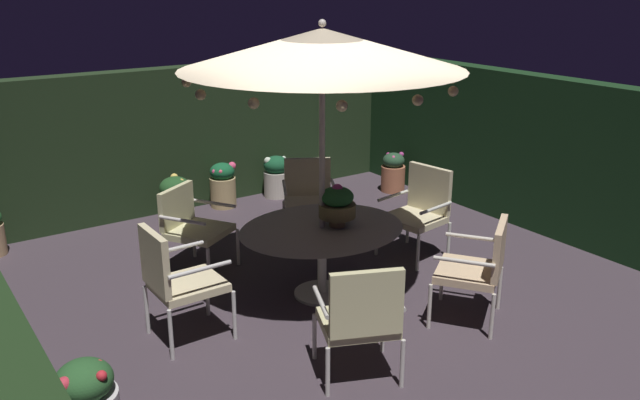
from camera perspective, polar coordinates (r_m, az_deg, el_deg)
ground_plane at (r=6.79m, az=0.31°, el=-8.08°), size 6.86×7.00×0.02m
hedge_backdrop_rear at (r=9.26m, az=-11.63°, el=5.21°), size 6.86×0.30×1.91m
hedge_backdrop_right at (r=8.63m, az=18.56°, el=3.66°), size 0.30×7.00×1.91m
patio_dining_table at (r=6.52m, az=0.16°, el=-3.24°), size 1.67×1.41×0.73m
patio_umbrella at (r=6.09m, az=0.17°, el=12.73°), size 2.59×2.59×2.67m
centerpiece_planter at (r=6.43m, az=1.48°, el=-0.32°), size 0.36×0.36×0.43m
patio_chair_north at (r=7.96m, az=-0.97°, el=0.47°), size 0.81×0.81×0.96m
patio_chair_northeast at (r=7.24m, az=-10.91°, el=-1.93°), size 0.84×0.83×0.92m
patio_chair_east at (r=5.85m, az=-12.22°, el=-6.42°), size 0.63×0.58×1.05m
patio_chair_southeast at (r=5.20m, az=3.52°, el=-9.83°), size 0.78×0.76×1.00m
patio_chair_south at (r=6.23m, az=13.44°, el=-5.32°), size 0.84×0.83×0.97m
patio_chair_southwest at (r=7.60m, az=8.54°, el=-0.58°), size 0.67×0.71×1.01m
potted_plant_right_far at (r=9.91m, az=6.26°, el=2.36°), size 0.35×0.35×0.58m
potted_plant_back_left at (r=8.74m, az=-12.19°, el=-0.01°), size 0.43×0.43×0.63m
potted_plant_left_near at (r=9.62m, az=-3.74°, el=2.07°), size 0.37×0.37×0.60m
potted_plant_front_corner at (r=9.27m, az=-8.28°, el=1.33°), size 0.37×0.35×0.62m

